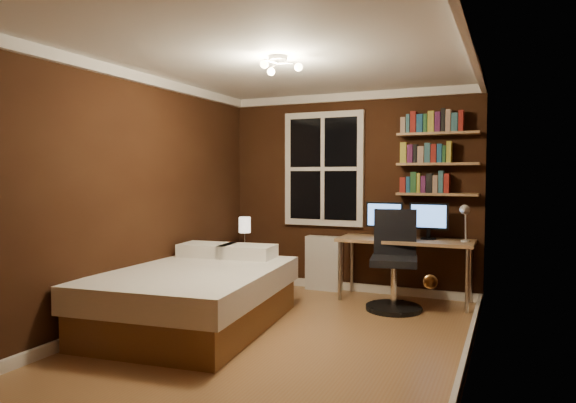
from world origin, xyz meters
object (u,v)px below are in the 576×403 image
at_px(desk, 405,244).
at_px(monitor_right, 429,221).
at_px(monitor_left, 384,220).
at_px(office_chair, 394,271).
at_px(nightstand, 245,270).
at_px(bedside_lamp, 245,234).
at_px(desk_lamp, 465,223).
at_px(radiator, 324,263).
at_px(bed, 195,296).

height_order(desk, monitor_right, monitor_right).
relative_size(monitor_left, monitor_right, 1.00).
distance_m(monitor_left, office_chair, 0.73).
height_order(nightstand, bedside_lamp, bedside_lamp).
distance_m(desk, desk_lamp, 0.72).
xyz_separation_m(radiator, desk, (1.06, -0.19, 0.33)).
distance_m(bed, office_chair, 2.17).
distance_m(bedside_lamp, monitor_right, 2.28).
bearing_deg(office_chair, monitor_left, 105.65).
bearing_deg(monitor_left, bed, -126.96).
bearing_deg(monitor_left, monitor_right, 0.00).
bearing_deg(nightstand, desk_lamp, -11.23).
bearing_deg(desk_lamp, bed, -143.52).
bearing_deg(monitor_left, desk_lamp, -9.32).
bearing_deg(bedside_lamp, desk, 5.71).
relative_size(bed, desk, 1.44).
distance_m(nightstand, monitor_right, 2.37).
xyz_separation_m(radiator, desk_lamp, (1.73, -0.26, 0.61)).
height_order(bedside_lamp, desk, bedside_lamp).
xyz_separation_m(desk, office_chair, (-0.04, -0.40, -0.24)).
height_order(desk, desk_lamp, desk_lamp).
height_order(desk, monitor_left, monitor_left).
distance_m(desk, monitor_right, 0.38).
bearing_deg(bed, desk_lamp, 30.43).
distance_m(bed, bedside_lamp, 1.69).
bearing_deg(bedside_lamp, office_chair, -5.69).
bearing_deg(nightstand, bedside_lamp, 0.00).
xyz_separation_m(bed, monitor_right, (1.93, 1.88, 0.64)).
bearing_deg(bed, nightstand, 95.25).
relative_size(monitor_right, office_chair, 0.40).
xyz_separation_m(nightstand, radiator, (0.94, 0.39, 0.09)).
distance_m(nightstand, radiator, 1.02).
xyz_separation_m(bedside_lamp, radiator, (0.94, 0.39, -0.37)).
bearing_deg(radiator, monitor_right, -4.83).
height_order(bedside_lamp, office_chair, office_chair).
bearing_deg(monitor_right, nightstand, -172.99).
relative_size(bed, bedside_lamp, 5.10).
xyz_separation_m(bed, office_chair, (1.64, 1.41, 0.12)).
bearing_deg(radiator, nightstand, -157.48).
bearing_deg(monitor_left, office_chair, -64.89).
height_order(radiator, desk, desk).
bearing_deg(bed, desk, 41.05).
xyz_separation_m(desk, monitor_left, (-0.26, 0.08, 0.27)).
relative_size(desk, monitor_right, 3.49).
xyz_separation_m(bedside_lamp, office_chair, (1.96, -0.20, -0.29)).
xyz_separation_m(nightstand, desk_lamp, (2.66, 0.13, 0.70)).
bearing_deg(radiator, bed, -107.15).
distance_m(radiator, monitor_right, 1.45).
bearing_deg(office_chair, desk, 74.76).
height_order(bed, nightstand, bed).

